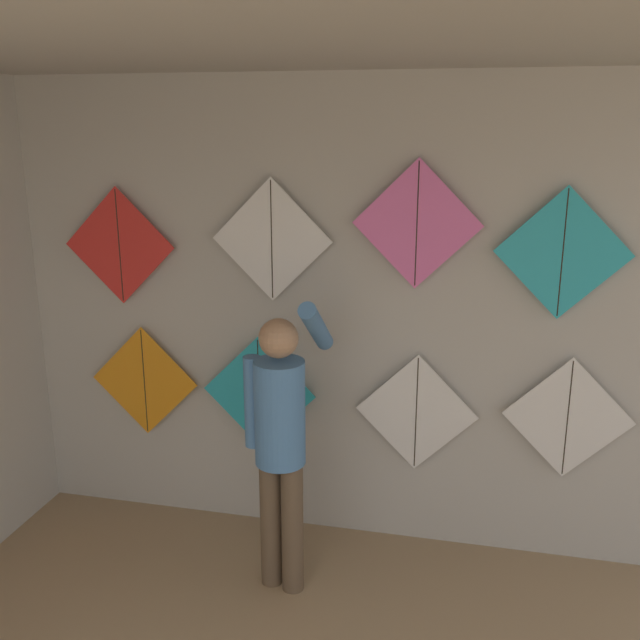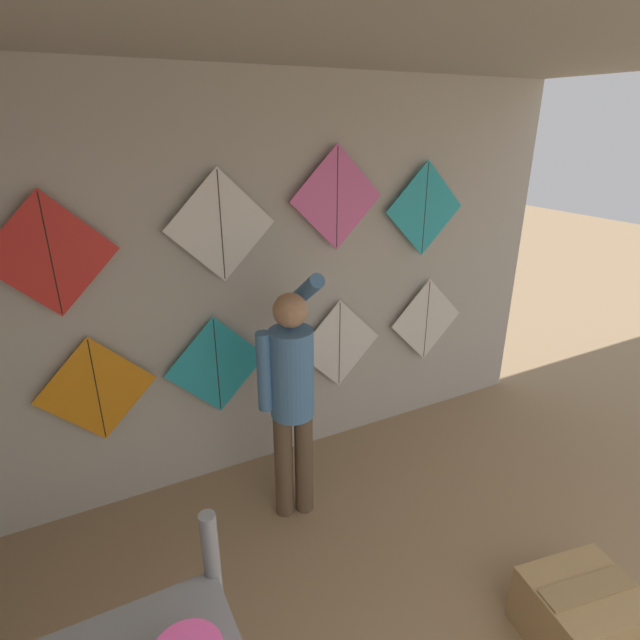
# 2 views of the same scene
# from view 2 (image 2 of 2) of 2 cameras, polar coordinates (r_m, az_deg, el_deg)

# --- Properties ---
(back_panel) EXTENTS (4.81, 0.06, 2.80)m
(back_panel) POSITION_cam_2_polar(r_m,az_deg,el_deg) (3.57, -5.24, 4.03)
(back_panel) COLOR #BCB7AD
(back_panel) RESTS_ON ground
(shopkeeper) EXTENTS (0.41, 0.54, 1.67)m
(shopkeeper) POSITION_cam_2_polar(r_m,az_deg,el_deg) (3.13, -3.30, -7.82)
(shopkeeper) COLOR brown
(shopkeeper) RESTS_ON ground
(cardboard_box) EXTENTS (0.59, 0.52, 0.35)m
(cardboard_box) POSITION_cam_2_polar(r_m,az_deg,el_deg) (3.20, 27.62, -27.56)
(cardboard_box) COLOR tan
(cardboard_box) RESTS_ON ground
(kite_0) EXTENTS (0.72, 0.01, 0.72)m
(kite_0) POSITION_cam_2_polar(r_m,az_deg,el_deg) (3.44, -24.14, -7.28)
(kite_0) COLOR orange
(kite_1) EXTENTS (0.72, 0.01, 0.72)m
(kite_1) POSITION_cam_2_polar(r_m,az_deg,el_deg) (3.53, -11.69, -5.10)
(kite_1) COLOR #28B2C6
(kite_2) EXTENTS (0.72, 0.01, 0.72)m
(kite_2) POSITION_cam_2_polar(r_m,az_deg,el_deg) (3.88, 2.22, -2.76)
(kite_2) COLOR white
(kite_3) EXTENTS (0.72, 0.01, 0.72)m
(kite_3) POSITION_cam_2_polar(r_m,az_deg,el_deg) (4.32, 12.08, 0.04)
(kite_3) COLOR white
(kite_4) EXTENTS (0.72, 0.01, 0.72)m
(kite_4) POSITION_cam_2_polar(r_m,az_deg,el_deg) (3.14, -28.45, 6.54)
(kite_4) COLOR red
(kite_5) EXTENTS (0.72, 0.01, 0.72)m
(kite_5) POSITION_cam_2_polar(r_m,az_deg,el_deg) (3.25, -11.25, 10.49)
(kite_5) COLOR white
(kite_6) EXTENTS (0.72, 0.01, 0.72)m
(kite_6) POSITION_cam_2_polar(r_m,az_deg,el_deg) (3.55, 1.95, 13.73)
(kite_6) COLOR pink
(kite_7) EXTENTS (0.72, 0.01, 0.72)m
(kite_7) POSITION_cam_2_polar(r_m,az_deg,el_deg) (4.01, 11.90, 12.32)
(kite_7) COLOR #28B2C6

